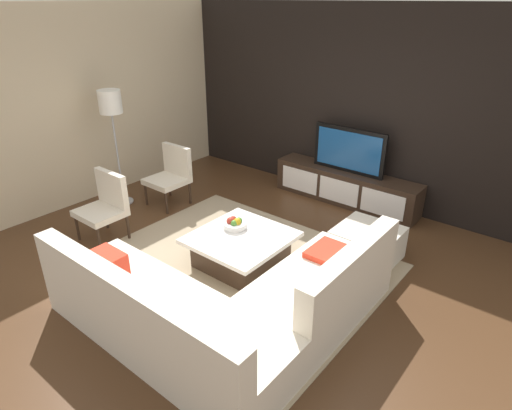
% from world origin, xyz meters
% --- Properties ---
extents(ground_plane, '(14.00, 14.00, 0.00)m').
position_xyz_m(ground_plane, '(0.00, 0.00, 0.00)').
color(ground_plane, '#4C301C').
extents(feature_wall_back, '(6.40, 0.12, 2.80)m').
position_xyz_m(feature_wall_back, '(0.00, 2.70, 1.40)').
color(feature_wall_back, black).
rests_on(feature_wall_back, ground).
extents(side_wall_left, '(0.12, 5.20, 2.80)m').
position_xyz_m(side_wall_left, '(-3.20, 0.20, 1.40)').
color(side_wall_left, beige).
rests_on(side_wall_left, ground).
extents(area_rug, '(3.20, 2.66, 0.01)m').
position_xyz_m(area_rug, '(-0.10, 0.00, 0.01)').
color(area_rug, tan).
rests_on(area_rug, ground).
extents(media_console, '(2.24, 0.44, 0.50)m').
position_xyz_m(media_console, '(-0.00, 2.40, 0.25)').
color(media_console, '#332319').
rests_on(media_console, ground).
extents(television, '(1.12, 0.06, 0.66)m').
position_xyz_m(television, '(0.00, 2.40, 0.83)').
color(television, black).
rests_on(television, media_console).
extents(sectional_couch, '(2.53, 2.42, 0.85)m').
position_xyz_m(sectional_couch, '(0.54, -0.86, 0.29)').
color(sectional_couch, beige).
rests_on(sectional_couch, ground).
extents(coffee_table, '(1.02, 1.06, 0.38)m').
position_xyz_m(coffee_table, '(-0.10, 0.10, 0.20)').
color(coffee_table, '#332319').
rests_on(coffee_table, ground).
extents(accent_chair_near, '(0.56, 0.50, 0.87)m').
position_xyz_m(accent_chair_near, '(-1.86, -0.48, 0.49)').
color(accent_chair_near, '#332319').
rests_on(accent_chair_near, ground).
extents(floor_lamp, '(0.32, 0.32, 1.69)m').
position_xyz_m(floor_lamp, '(-2.62, 0.27, 1.43)').
color(floor_lamp, '#A5A5AA').
rests_on(floor_lamp, ground).
extents(ottoman, '(0.70, 0.70, 0.40)m').
position_xyz_m(ottoman, '(0.98, 1.12, 0.20)').
color(ottoman, beige).
rests_on(ottoman, ground).
extents(fruit_bowl, '(0.28, 0.28, 0.14)m').
position_xyz_m(fruit_bowl, '(-0.28, 0.20, 0.43)').
color(fruit_bowl, silver).
rests_on(fruit_bowl, coffee_table).
extents(accent_chair_far, '(0.54, 0.54, 0.87)m').
position_xyz_m(accent_chair_far, '(-2.03, 0.75, 0.49)').
color(accent_chair_far, '#332319').
rests_on(accent_chair_far, ground).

